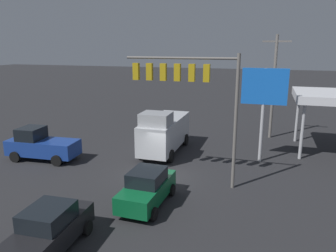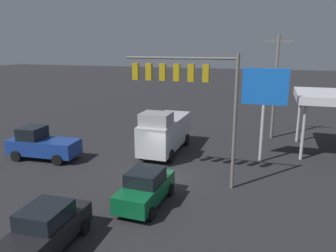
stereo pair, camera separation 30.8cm
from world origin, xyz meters
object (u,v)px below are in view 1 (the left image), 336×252
at_px(delivery_truck, 164,132).
at_px(price_sign, 264,91).
at_px(sedan_waiting, 147,188).
at_px(traffic_signal_assembly, 188,84).
at_px(utility_pole, 274,84).
at_px(sedan_far, 49,230).
at_px(pickup_parked, 41,145).

bearing_deg(delivery_truck, price_sign, 91.36).
bearing_deg(delivery_truck, sedan_waiting, 11.87).
distance_m(traffic_signal_assembly, utility_pole, 13.07).
xyz_separation_m(traffic_signal_assembly, sedan_far, (3.72, 8.44, -5.16)).
bearing_deg(price_sign, utility_pole, -95.84).
distance_m(pickup_parked, sedan_waiting, 10.90).
bearing_deg(utility_pole, pickup_parked, 34.48).
xyz_separation_m(utility_pole, delivery_truck, (7.98, 6.99, -3.18)).
xyz_separation_m(traffic_signal_assembly, delivery_truck, (3.04, -5.04, -4.42)).
bearing_deg(sedan_waiting, utility_pole, 159.98).
bearing_deg(traffic_signal_assembly, sedan_far, 66.21).
height_order(traffic_signal_assembly, delivery_truck, traffic_signal_assembly).
distance_m(traffic_signal_assembly, delivery_truck, 7.36).
distance_m(delivery_truck, sedan_far, 13.52).
height_order(utility_pole, delivery_truck, utility_pole).
distance_m(utility_pole, pickup_parked, 20.02).
bearing_deg(sedan_far, delivery_truck, 174.71).
xyz_separation_m(delivery_truck, pickup_parked, (8.23, 4.14, -0.58)).
distance_m(traffic_signal_assembly, pickup_parked, 12.36).
bearing_deg(sedan_waiting, sedan_far, -24.17).
height_order(utility_pole, price_sign, utility_pole).
height_order(sedan_far, sedan_waiting, same).
height_order(delivery_truck, sedan_waiting, delivery_truck).
bearing_deg(delivery_truck, sedan_far, -2.61).
relative_size(utility_pole, sedan_far, 2.05).
relative_size(delivery_truck, sedan_waiting, 1.53).
bearing_deg(price_sign, traffic_signal_assembly, 50.70).
height_order(sedan_far, pickup_parked, pickup_parked).
bearing_deg(sedan_waiting, pickup_parked, -111.79).
bearing_deg(sedan_far, price_sign, 147.29).
bearing_deg(price_sign, delivery_truck, 1.10).
distance_m(price_sign, sedan_waiting, 11.09).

